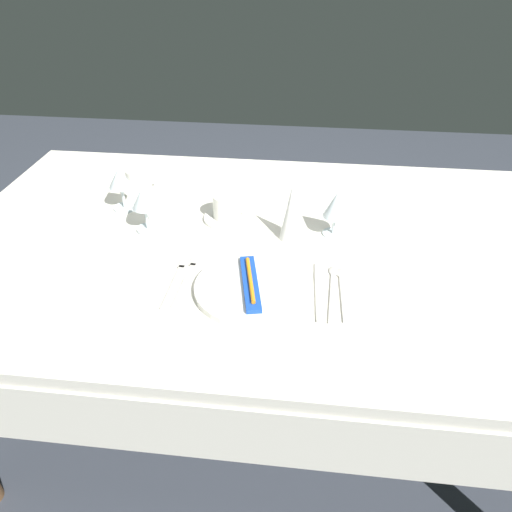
{
  "coord_description": "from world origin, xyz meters",
  "views": [
    {
      "loc": [
        0.11,
        -1.11,
        1.47
      ],
      "look_at": [
        0.0,
        -0.11,
        0.76
      ],
      "focal_mm": 32.75,
      "sensor_mm": 36.0,
      "label": 1
    }
  ],
  "objects_px": {
    "fork_inner": "(176,280)",
    "wine_glass_left": "(336,206)",
    "fork_outer": "(187,278)",
    "spoon_soup": "(333,286)",
    "coffee_cup_right": "(139,178)",
    "napkin_folded": "(291,212)",
    "dinner_plate": "(251,288)",
    "wine_glass_right": "(120,181)",
    "dinner_knife": "(319,292)",
    "wine_glass_centre": "(144,200)",
    "spoon_dessert": "(343,287)",
    "toothbrush_package": "(251,282)",
    "coffee_cup_left": "(227,206)"
  },
  "relations": [
    {
      "from": "wine_glass_centre",
      "to": "fork_inner",
      "type": "bearing_deg",
      "value": -58.27
    },
    {
      "from": "wine_glass_right",
      "to": "napkin_folded",
      "type": "height_order",
      "value": "napkin_folded"
    },
    {
      "from": "toothbrush_package",
      "to": "spoon_dessert",
      "type": "height_order",
      "value": "toothbrush_package"
    },
    {
      "from": "wine_glass_right",
      "to": "fork_inner",
      "type": "bearing_deg",
      "value": -53.76
    },
    {
      "from": "spoon_dessert",
      "to": "spoon_soup",
      "type": "bearing_deg",
      "value": 176.04
    },
    {
      "from": "toothbrush_package",
      "to": "wine_glass_centre",
      "type": "bearing_deg",
      "value": 143.57
    },
    {
      "from": "dinner_plate",
      "to": "toothbrush_package",
      "type": "bearing_deg",
      "value": 180.0
    },
    {
      "from": "fork_inner",
      "to": "napkin_folded",
      "type": "distance_m",
      "value": 0.37
    },
    {
      "from": "coffee_cup_right",
      "to": "wine_glass_centre",
      "type": "bearing_deg",
      "value": -67.59
    },
    {
      "from": "fork_inner",
      "to": "spoon_soup",
      "type": "distance_m",
      "value": 0.39
    },
    {
      "from": "spoon_soup",
      "to": "coffee_cup_left",
      "type": "bearing_deg",
      "value": 136.83
    },
    {
      "from": "fork_outer",
      "to": "wine_glass_left",
      "type": "height_order",
      "value": "wine_glass_left"
    },
    {
      "from": "spoon_dessert",
      "to": "napkin_folded",
      "type": "distance_m",
      "value": 0.27
    },
    {
      "from": "spoon_soup",
      "to": "coffee_cup_right",
      "type": "relative_size",
      "value": 2.1
    },
    {
      "from": "fork_inner",
      "to": "spoon_soup",
      "type": "xyz_separation_m",
      "value": [
        0.39,
        0.02,
        0.0
      ]
    },
    {
      "from": "dinner_plate",
      "to": "napkin_folded",
      "type": "height_order",
      "value": "napkin_folded"
    },
    {
      "from": "spoon_soup",
      "to": "wine_glass_centre",
      "type": "height_order",
      "value": "wine_glass_centre"
    },
    {
      "from": "toothbrush_package",
      "to": "coffee_cup_right",
      "type": "relative_size",
      "value": 2.03
    },
    {
      "from": "fork_inner",
      "to": "wine_glass_left",
      "type": "xyz_separation_m",
      "value": [
        0.4,
        0.26,
        0.09
      ]
    },
    {
      "from": "dinner_knife",
      "to": "wine_glass_centre",
      "type": "height_order",
      "value": "wine_glass_centre"
    },
    {
      "from": "spoon_soup",
      "to": "wine_glass_centre",
      "type": "xyz_separation_m",
      "value": [
        -0.54,
        0.21,
        0.1
      ]
    },
    {
      "from": "fork_outer",
      "to": "wine_glass_right",
      "type": "bearing_deg",
      "value": 129.93
    },
    {
      "from": "fork_inner",
      "to": "wine_glass_right",
      "type": "distance_m",
      "value": 0.44
    },
    {
      "from": "wine_glass_left",
      "to": "napkin_folded",
      "type": "height_order",
      "value": "napkin_folded"
    },
    {
      "from": "fork_outer",
      "to": "spoon_soup",
      "type": "relative_size",
      "value": 0.94
    },
    {
      "from": "dinner_plate",
      "to": "wine_glass_right",
      "type": "bearing_deg",
      "value": 140.87
    },
    {
      "from": "dinner_knife",
      "to": "spoon_soup",
      "type": "height_order",
      "value": "spoon_soup"
    },
    {
      "from": "fork_inner",
      "to": "dinner_plate",
      "type": "bearing_deg",
      "value": -5.21
    },
    {
      "from": "wine_glass_right",
      "to": "spoon_dessert",
      "type": "bearing_deg",
      "value": -25.9
    },
    {
      "from": "toothbrush_package",
      "to": "spoon_dessert",
      "type": "distance_m",
      "value": 0.23
    },
    {
      "from": "spoon_soup",
      "to": "fork_inner",
      "type": "bearing_deg",
      "value": -177.02
    },
    {
      "from": "spoon_dessert",
      "to": "coffee_cup_right",
      "type": "relative_size",
      "value": 1.96
    },
    {
      "from": "fork_inner",
      "to": "napkin_folded",
      "type": "height_order",
      "value": "napkin_folded"
    },
    {
      "from": "spoon_dessert",
      "to": "coffee_cup_right",
      "type": "height_order",
      "value": "coffee_cup_right"
    },
    {
      "from": "wine_glass_right",
      "to": "fork_outer",
      "type": "bearing_deg",
      "value": -50.07
    },
    {
      "from": "wine_glass_left",
      "to": "dinner_plate",
      "type": "bearing_deg",
      "value": -126.42
    },
    {
      "from": "toothbrush_package",
      "to": "napkin_folded",
      "type": "relative_size",
      "value": 1.24
    },
    {
      "from": "toothbrush_package",
      "to": "spoon_dessert",
      "type": "xyz_separation_m",
      "value": [
        0.23,
        0.04,
        -0.02
      ]
    },
    {
      "from": "dinner_plate",
      "to": "wine_glass_centre",
      "type": "bearing_deg",
      "value": 143.57
    },
    {
      "from": "fork_inner",
      "to": "wine_glass_left",
      "type": "distance_m",
      "value": 0.49
    },
    {
      "from": "spoon_dessert",
      "to": "wine_glass_right",
      "type": "relative_size",
      "value": 1.49
    },
    {
      "from": "coffee_cup_right",
      "to": "wine_glass_centre",
      "type": "xyz_separation_m",
      "value": [
        0.1,
        -0.25,
        0.06
      ]
    },
    {
      "from": "dinner_plate",
      "to": "napkin_folded",
      "type": "distance_m",
      "value": 0.27
    },
    {
      "from": "wine_glass_centre",
      "to": "wine_glass_left",
      "type": "bearing_deg",
      "value": 3.63
    },
    {
      "from": "toothbrush_package",
      "to": "coffee_cup_right",
      "type": "xyz_separation_m",
      "value": [
        -0.44,
        0.5,
        0.02
      ]
    },
    {
      "from": "spoon_soup",
      "to": "wine_glass_right",
      "type": "relative_size",
      "value": 1.6
    },
    {
      "from": "dinner_knife",
      "to": "coffee_cup_right",
      "type": "distance_m",
      "value": 0.78
    },
    {
      "from": "fork_outer",
      "to": "wine_glass_centre",
      "type": "bearing_deg",
      "value": 127.64
    },
    {
      "from": "dinner_plate",
      "to": "coffee_cup_left",
      "type": "relative_size",
      "value": 2.57
    },
    {
      "from": "fork_inner",
      "to": "wine_glass_left",
      "type": "bearing_deg",
      "value": 33.37
    }
  ]
}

